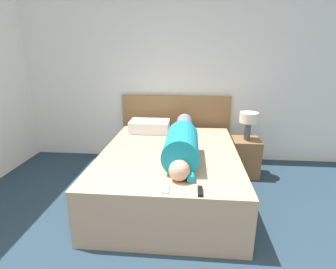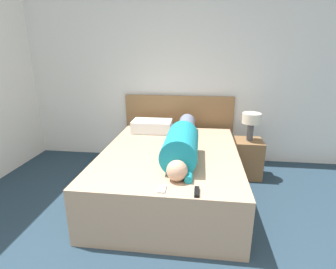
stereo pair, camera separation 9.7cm
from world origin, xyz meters
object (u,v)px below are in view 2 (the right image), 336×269
Objects in this scene: cell_phone at (162,189)px; pillow_near_headboard at (152,126)px; bed at (170,173)px; tv_remote at (197,192)px; table_lamp at (251,121)px; person_lying at (182,141)px; nightstand at (248,158)px.

pillow_near_headboard is at bearing 103.32° from cell_phone.
tv_remote is (0.33, -0.91, 0.29)m from bed.
bed is 13.40× the size of tv_remote.
person_lying reaches higher than table_lamp.
tv_remote is at bearing -113.59° from nightstand.
pillow_near_headboard is at bearing 112.25° from tv_remote.
pillow_near_headboard reaches higher than bed.
table_lamp is 1.10m from person_lying.
person_lying is 0.85m from cell_phone.
cell_phone is (-0.11, -0.83, -0.14)m from person_lying.
bed is 3.86× the size of nightstand.
pillow_near_headboard is 1.78m from tv_remote.
cell_phone is (-0.97, -1.53, 0.31)m from nightstand.
nightstand is 0.94× the size of pillow_near_headboard.
pillow_near_headboard is 4.24× the size of cell_phone.
nightstand is 4.01× the size of cell_phone.
person_lying is at bearing 82.55° from cell_phone.
table_lamp is (1.01, 0.64, 0.51)m from bed.
person_lying is 0.94m from pillow_near_headboard.
person_lying is (-0.86, -0.69, -0.08)m from table_lamp.
cell_phone is at bearing -97.45° from person_lying.
table_lamp is at bearing 32.42° from bed.
bed is 1.01m from tv_remote.
table_lamp is 1.36m from pillow_near_headboard.
person_lying reaches higher than pillow_near_headboard.
person_lying reaches higher than bed.
nightstand is 0.53m from table_lamp.
person_lying is 11.71× the size of tv_remote.
person_lying reaches higher than tv_remote.
nightstand is 1.72m from tv_remote.
table_lamp is 0.68× the size of pillow_near_headboard.
cell_phone is (-0.29, 0.02, -0.01)m from tv_remote.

